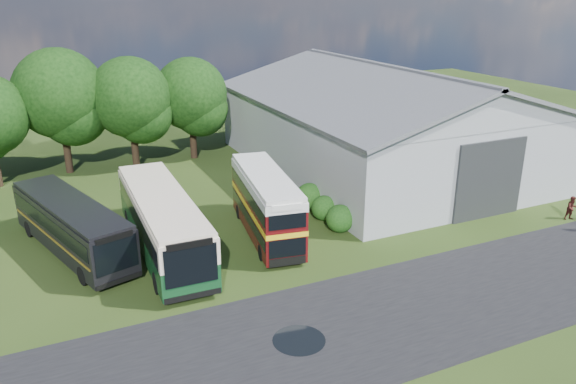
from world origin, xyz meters
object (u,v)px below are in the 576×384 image
storage_shed (381,115)px  visitor_b (572,208)px  bus_dark_single (72,226)px  bus_green_single (163,222)px  bus_maroon_double (266,205)px

storage_shed → visitor_b: size_ratio=16.25×
visitor_b → bus_dark_single: bearing=179.5°
storage_shed → bus_dark_single: bearing=-165.0°
visitor_b → bus_green_single: bearing=-178.9°
bus_dark_single → bus_maroon_double: bearing=-29.9°
storage_shed → bus_green_single: bearing=-156.6°
bus_dark_single → visitor_b: bearing=-33.0°
bus_green_single → visitor_b: 24.88m
storage_shed → bus_dark_single: storage_shed is taller
bus_maroon_double → bus_dark_single: size_ratio=0.83×
bus_green_single → storage_shed: bearing=24.6°
bus_green_single → visitor_b: bearing=-13.2°
bus_green_single → bus_maroon_double: 5.91m
bus_maroon_double → bus_dark_single: (-10.38, 2.39, -0.33)m
bus_maroon_double → visitor_b: 19.12m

